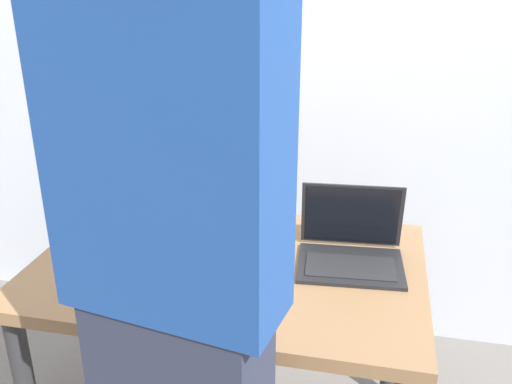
# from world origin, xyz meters

# --- Properties ---
(desk) EXTENTS (1.23, 0.81, 0.74)m
(desk) POSITION_xyz_m (0.00, 0.00, 0.65)
(desk) COLOR olive
(desk) RESTS_ON ground
(laptop) EXTENTS (0.35, 0.30, 0.23)m
(laptop) POSITION_xyz_m (0.38, 0.10, 0.79)
(laptop) COLOR black
(laptop) RESTS_ON desk
(beer_bottle_green) EXTENTS (0.07, 0.07, 0.32)m
(beer_bottle_green) POSITION_xyz_m (-0.45, 0.17, 0.87)
(beer_bottle_green) COLOR brown
(beer_bottle_green) RESTS_ON desk
(beer_bottle_amber) EXTENTS (0.07, 0.07, 0.31)m
(beer_bottle_amber) POSITION_xyz_m (-0.53, 0.24, 0.87)
(beer_bottle_amber) COLOR #333333
(beer_bottle_amber) RESTS_ON desk
(beer_bottle_brown) EXTENTS (0.07, 0.07, 0.30)m
(beer_bottle_brown) POSITION_xyz_m (-0.45, 0.29, 0.86)
(beer_bottle_brown) COLOR #1E5123
(beer_bottle_brown) RESTS_ON desk
(person_figure) EXTENTS (0.48, 0.32, 1.86)m
(person_figure) POSITION_xyz_m (0.05, -0.58, 0.95)
(person_figure) COLOR #2D3347
(person_figure) RESTS_ON ground
(coffee_mug) EXTENTS (0.11, 0.08, 0.09)m
(coffee_mug) POSITION_xyz_m (0.08, 0.27, 0.79)
(coffee_mug) COLOR #BF4C33
(coffee_mug) RESTS_ON desk
(back_wall) EXTENTS (6.00, 0.10, 2.60)m
(back_wall) POSITION_xyz_m (0.00, 0.85, 1.30)
(back_wall) COLOR silver
(back_wall) RESTS_ON ground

